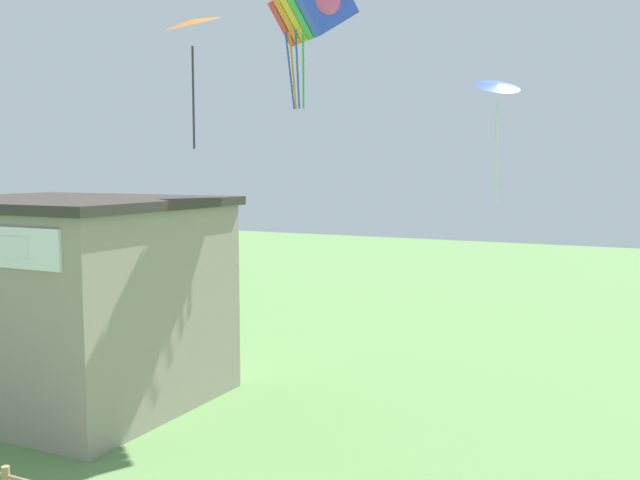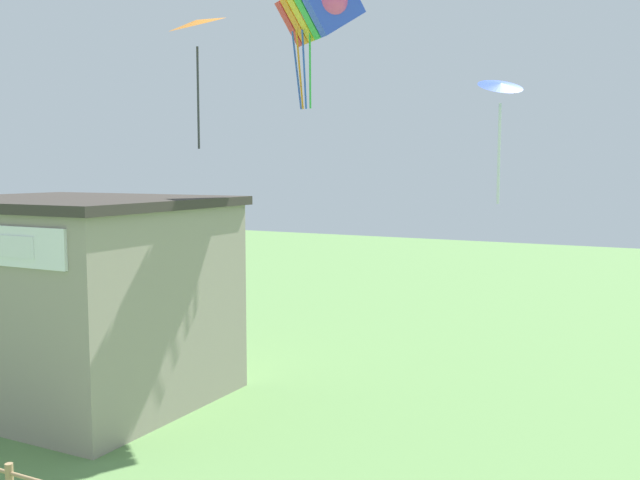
% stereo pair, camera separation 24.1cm
% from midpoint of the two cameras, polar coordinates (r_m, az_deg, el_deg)
% --- Properties ---
extents(seaside_building, '(7.49, 6.27, 5.43)m').
position_cam_midpoint_polar(seaside_building, '(20.31, -18.85, -4.40)').
color(seaside_building, gray).
rests_on(seaside_building, ground_plane).
extents(kite_rainbow_parafoil, '(3.08, 2.98, 3.71)m').
position_cam_midpoint_polar(kite_rainbow_parafoil, '(20.77, 0.27, 18.09)').
color(kite_rainbow_parafoil, '#E54C8C').
extents(kite_blue_delta, '(1.09, 1.08, 2.26)m').
position_cam_midpoint_polar(kite_blue_delta, '(13.14, 14.76, 11.37)').
color(kite_blue_delta, blue).
extents(kite_orange_delta, '(1.57, 1.55, 2.98)m').
position_cam_midpoint_polar(kite_orange_delta, '(16.31, -9.39, 16.64)').
color(kite_orange_delta, orange).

